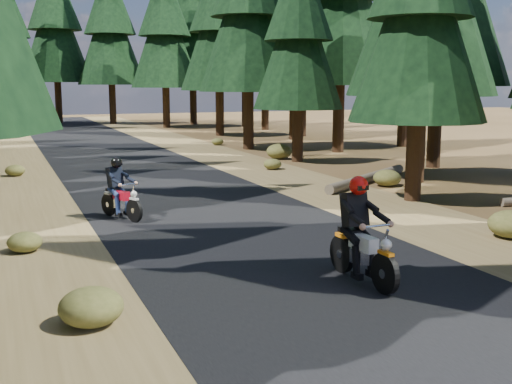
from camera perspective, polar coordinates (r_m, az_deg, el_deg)
ground at (r=12.21m, az=2.65°, el=-6.20°), size 120.00×120.00×0.00m
road at (r=16.75m, az=-4.48°, el=-1.82°), size 6.00×100.00×0.01m
shoulder_l at (r=16.02m, az=-20.39°, el=-2.95°), size 3.20×100.00×0.01m
shoulder_r at (r=18.62m, az=9.14°, el=-0.76°), size 3.20×100.00×0.01m
log_near at (r=22.00m, az=9.93°, el=1.23°), size 4.93×3.54×0.32m
understory_shrubs at (r=19.23m, az=-2.63°, el=0.53°), size 14.66×31.26×0.68m
rider_lead at (r=10.91m, az=9.47°, el=-4.96°), size 0.67×2.03×1.79m
rider_follow at (r=16.17m, az=-11.91°, el=-0.58°), size 1.15×1.77×1.53m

